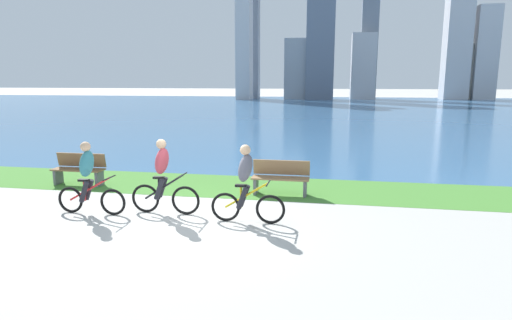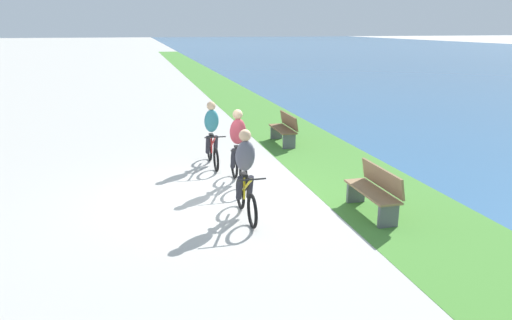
{
  "view_description": "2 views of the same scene",
  "coord_description": "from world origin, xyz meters",
  "px_view_note": "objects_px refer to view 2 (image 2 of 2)",
  "views": [
    {
      "loc": [
        2.93,
        -8.23,
        2.96
      ],
      "look_at": [
        1.3,
        0.83,
        1.25
      ],
      "focal_mm": 30.06,
      "sensor_mm": 36.0,
      "label": 1
    },
    {
      "loc": [
        9.38,
        -1.59,
        3.44
      ],
      "look_at": [
        1.14,
        0.5,
        1.08
      ],
      "focal_mm": 33.85,
      "sensor_mm": 36.0,
      "label": 2
    }
  ],
  "objects_px": {
    "bench_near_path": "(284,129)",
    "bench_far_along_path": "(375,191)",
    "cyclist_distant_rear": "(212,134)",
    "cyclist_trailing": "(238,148)",
    "cyclist_lead": "(245,174)"
  },
  "relations": [
    {
      "from": "cyclist_trailing",
      "to": "bench_far_along_path",
      "type": "xyz_separation_m",
      "value": [
        2.38,
        2.11,
        -0.39
      ]
    },
    {
      "from": "cyclist_lead",
      "to": "bench_near_path",
      "type": "xyz_separation_m",
      "value": [
        -5.4,
        2.45,
        -0.38
      ]
    },
    {
      "from": "cyclist_trailing",
      "to": "cyclist_distant_rear",
      "type": "distance_m",
      "value": 1.66
    },
    {
      "from": "cyclist_trailing",
      "to": "bench_near_path",
      "type": "relative_size",
      "value": 1.13
    },
    {
      "from": "cyclist_lead",
      "to": "bench_near_path",
      "type": "bearing_deg",
      "value": 155.59
    },
    {
      "from": "cyclist_trailing",
      "to": "bench_far_along_path",
      "type": "distance_m",
      "value": 3.2
    },
    {
      "from": "bench_near_path",
      "to": "bench_far_along_path",
      "type": "distance_m",
      "value": 5.84
    },
    {
      "from": "cyclist_trailing",
      "to": "cyclist_distant_rear",
      "type": "bearing_deg",
      "value": -168.72
    },
    {
      "from": "cyclist_distant_rear",
      "to": "bench_far_along_path",
      "type": "height_order",
      "value": "cyclist_distant_rear"
    },
    {
      "from": "cyclist_trailing",
      "to": "bench_near_path",
      "type": "bearing_deg",
      "value": 147.9
    },
    {
      "from": "cyclist_distant_rear",
      "to": "bench_near_path",
      "type": "relative_size",
      "value": 1.09
    },
    {
      "from": "cyclist_distant_rear",
      "to": "bench_near_path",
      "type": "xyz_separation_m",
      "value": [
        -1.83,
        2.49,
        -0.38
      ]
    },
    {
      "from": "bench_near_path",
      "to": "cyclist_lead",
      "type": "bearing_deg",
      "value": -24.41
    },
    {
      "from": "cyclist_trailing",
      "to": "bench_near_path",
      "type": "distance_m",
      "value": 4.1
    },
    {
      "from": "bench_near_path",
      "to": "bench_far_along_path",
      "type": "xyz_separation_m",
      "value": [
        5.84,
        -0.06,
        0.0
      ]
    }
  ]
}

